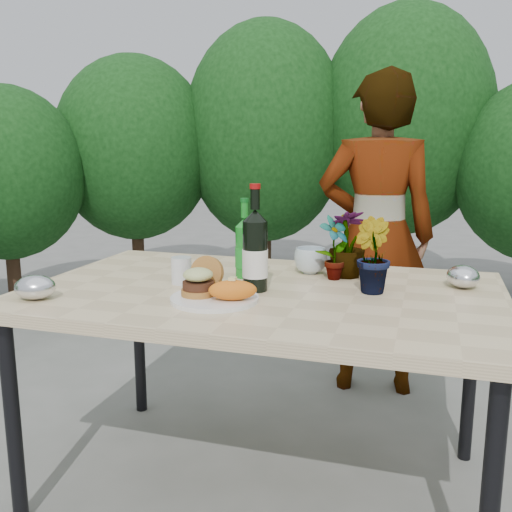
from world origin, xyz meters
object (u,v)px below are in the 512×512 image
(patio_table, at_px, (263,305))
(dinner_plate, at_px, (215,299))
(person, at_px, (377,236))
(wine_bottle, at_px, (255,252))

(patio_table, height_order, dinner_plate, dinner_plate)
(patio_table, relative_size, person, 1.01)
(patio_table, bearing_deg, person, 73.97)
(dinner_plate, distance_m, wine_bottle, 0.22)
(patio_table, relative_size, dinner_plate, 5.71)
(wine_bottle, xyz_separation_m, person, (0.31, 1.03, -0.09))
(person, bearing_deg, patio_table, 65.19)
(dinner_plate, height_order, person, person)
(wine_bottle, height_order, person, person)
(dinner_plate, bearing_deg, patio_table, 61.92)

